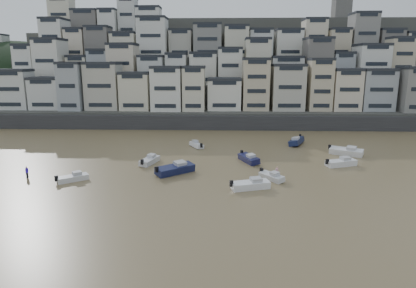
{
  "coord_description": "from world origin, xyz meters",
  "views": [
    {
      "loc": [
        10.68,
        -26.81,
        16.7
      ],
      "look_at": [
        8.61,
        30.0,
        4.0
      ],
      "focal_mm": 32.0,
      "sensor_mm": 36.0,
      "label": 1
    }
  ],
  "objects_px": {
    "boat_g": "(346,150)",
    "boat_d": "(341,161)",
    "person_blue": "(27,172)",
    "boat_b": "(272,176)",
    "person_pink": "(277,172)",
    "boat_e": "(249,158)",
    "boat_h": "(197,144)",
    "boat_c": "(175,168)",
    "boat_a": "(250,183)",
    "boat_i": "(297,140)",
    "boat_f": "(150,159)",
    "boat_j": "(73,177)"
  },
  "relations": [
    {
      "from": "boat_f",
      "to": "person_pink",
      "type": "bearing_deg",
      "value": -92.72
    },
    {
      "from": "boat_a",
      "to": "boat_d",
      "type": "height_order",
      "value": "same"
    },
    {
      "from": "boat_h",
      "to": "person_pink",
      "type": "relative_size",
      "value": 2.72
    },
    {
      "from": "person_blue",
      "to": "boat_b",
      "type": "bearing_deg",
      "value": 0.63
    },
    {
      "from": "boat_i",
      "to": "boat_e",
      "type": "bearing_deg",
      "value": -12.88
    },
    {
      "from": "boat_d",
      "to": "boat_g",
      "type": "xyz_separation_m",
      "value": [
        3.19,
        7.32,
        0.08
      ]
    },
    {
      "from": "boat_g",
      "to": "boat_d",
      "type": "bearing_deg",
      "value": -83.58
    },
    {
      "from": "boat_e",
      "to": "boat_j",
      "type": "bearing_deg",
      "value": -89.44
    },
    {
      "from": "boat_j",
      "to": "boat_f",
      "type": "bearing_deg",
      "value": 9.23
    },
    {
      "from": "boat_g",
      "to": "boat_i",
      "type": "xyz_separation_m",
      "value": [
        -7.29,
        8.6,
        0.02
      ]
    },
    {
      "from": "person_pink",
      "to": "boat_d",
      "type": "bearing_deg",
      "value": 30.76
    },
    {
      "from": "boat_h",
      "to": "person_blue",
      "type": "relative_size",
      "value": 2.72
    },
    {
      "from": "boat_h",
      "to": "boat_i",
      "type": "bearing_deg",
      "value": -108.98
    },
    {
      "from": "boat_b",
      "to": "person_pink",
      "type": "relative_size",
      "value": 2.64
    },
    {
      "from": "boat_a",
      "to": "boat_i",
      "type": "distance_m",
      "value": 29.97
    },
    {
      "from": "boat_b",
      "to": "boat_j",
      "type": "height_order",
      "value": "boat_j"
    },
    {
      "from": "boat_e",
      "to": "boat_j",
      "type": "distance_m",
      "value": 28.13
    },
    {
      "from": "boat_c",
      "to": "boat_h",
      "type": "height_order",
      "value": "boat_c"
    },
    {
      "from": "boat_c",
      "to": "person_blue",
      "type": "distance_m",
      "value": 21.61
    },
    {
      "from": "boat_e",
      "to": "boat_c",
      "type": "bearing_deg",
      "value": -81.81
    },
    {
      "from": "boat_d",
      "to": "boat_g",
      "type": "relative_size",
      "value": 0.91
    },
    {
      "from": "boat_a",
      "to": "boat_d",
      "type": "bearing_deg",
      "value": 19.39
    },
    {
      "from": "boat_d",
      "to": "boat_j",
      "type": "bearing_deg",
      "value": 172.15
    },
    {
      "from": "boat_c",
      "to": "boat_f",
      "type": "xyz_separation_m",
      "value": [
        -4.95,
        5.42,
        -0.19
      ]
    },
    {
      "from": "boat_c",
      "to": "boat_g",
      "type": "height_order",
      "value": "boat_c"
    },
    {
      "from": "boat_b",
      "to": "boat_g",
      "type": "xyz_separation_m",
      "value": [
        15.49,
        15.04,
        0.24
      ]
    },
    {
      "from": "boat_c",
      "to": "person_blue",
      "type": "bearing_deg",
      "value": 147.55
    },
    {
      "from": "boat_f",
      "to": "boat_h",
      "type": "bearing_deg",
      "value": -12.91
    },
    {
      "from": "boat_g",
      "to": "boat_h",
      "type": "height_order",
      "value": "boat_g"
    },
    {
      "from": "boat_g",
      "to": "person_blue",
      "type": "height_order",
      "value": "person_blue"
    },
    {
      "from": "boat_a",
      "to": "person_pink",
      "type": "xyz_separation_m",
      "value": [
        4.21,
        4.95,
        0.09
      ]
    },
    {
      "from": "boat_d",
      "to": "boat_h",
      "type": "relative_size",
      "value": 1.21
    },
    {
      "from": "boat_b",
      "to": "boat_j",
      "type": "distance_m",
      "value": 28.46
    },
    {
      "from": "boat_a",
      "to": "boat_i",
      "type": "height_order",
      "value": "boat_i"
    },
    {
      "from": "boat_i",
      "to": "person_pink",
      "type": "bearing_deg",
      "value": 6.86
    },
    {
      "from": "boat_h",
      "to": "person_blue",
      "type": "bearing_deg",
      "value": 103.41
    },
    {
      "from": "boat_a",
      "to": "boat_b",
      "type": "height_order",
      "value": "boat_a"
    },
    {
      "from": "boat_f",
      "to": "person_pink",
      "type": "xyz_separation_m",
      "value": [
        20.09,
        -7.08,
        0.14
      ]
    },
    {
      "from": "person_pink",
      "to": "boat_e",
      "type": "bearing_deg",
      "value": 111.91
    },
    {
      "from": "boat_e",
      "to": "person_blue",
      "type": "relative_size",
      "value": 3.29
    },
    {
      "from": "boat_d",
      "to": "boat_b",
      "type": "bearing_deg",
      "value": -168.59
    },
    {
      "from": "boat_g",
      "to": "person_blue",
      "type": "distance_m",
      "value": 53.44
    },
    {
      "from": "boat_b",
      "to": "boat_c",
      "type": "bearing_deg",
      "value": -135.97
    },
    {
      "from": "boat_f",
      "to": "boat_i",
      "type": "distance_m",
      "value": 31.56
    },
    {
      "from": "boat_a",
      "to": "boat_c",
      "type": "xyz_separation_m",
      "value": [
        -10.93,
        6.61,
        0.14
      ]
    },
    {
      "from": "boat_c",
      "to": "boat_f",
      "type": "distance_m",
      "value": 7.34
    },
    {
      "from": "boat_g",
      "to": "boat_j",
      "type": "distance_m",
      "value": 46.95
    },
    {
      "from": "boat_a",
      "to": "boat_j",
      "type": "xyz_separation_m",
      "value": [
        -25.09,
        2.45,
        -0.14
      ]
    },
    {
      "from": "boat_f",
      "to": "boat_i",
      "type": "bearing_deg",
      "value": -43.62
    },
    {
      "from": "boat_i",
      "to": "person_blue",
      "type": "xyz_separation_m",
      "value": [
        -43.87,
        -24.03,
        -0.01
      ]
    }
  ]
}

